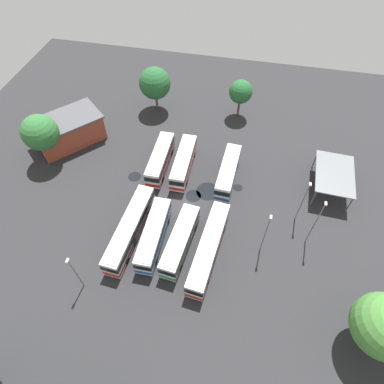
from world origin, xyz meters
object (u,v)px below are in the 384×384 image
object	(u,v)px
maintenance_shelter	(335,174)
tree_south_edge	(241,92)
bus_row0_slot2	(154,235)
depot_building	(68,130)
bus_row1_slot3	(160,159)
lamp_post_near_entrance	(266,233)
bus_row0_slot1	(180,241)
bus_row1_slot0	(228,172)
lamp_post_mid_lot	(303,201)
bus_row0_slot0	(209,248)
bus_row0_slot3	(130,229)
bus_row1_slot2	(184,162)
lamp_post_far_corner	(75,272)
lamp_post_by_building	(316,222)
tree_northwest	(40,133)
tree_north_edge	(155,83)

from	to	relation	value
maintenance_shelter	tree_south_edge	xyz separation A→B (m)	(15.83, 16.94, 1.94)
bus_row0_slot2	depot_building	xyz separation A→B (m)	(17.45, 21.21, 0.67)
bus_row1_slot3	lamp_post_near_entrance	xyz separation A→B (m)	(-12.66, -18.20, 2.73)
bus_row0_slot1	maintenance_shelter	world-z (taller)	maintenance_shelter
bus_row0_slot2	bus_row1_slot0	world-z (taller)	same
bus_row1_slot3	lamp_post_mid_lot	distance (m)	24.01
bus_row0_slot0	lamp_post_near_entrance	size ratio (longest dim) A/B	1.69
bus_row0_slot3	bus_row1_slot3	size ratio (longest dim) A/B	1.33
bus_row1_slot3	lamp_post_near_entrance	world-z (taller)	lamp_post_near_entrance
depot_building	bus_row0_slot2	bearing A→B (deg)	-129.44
bus_row1_slot2	lamp_post_far_corner	bearing A→B (deg)	160.18
bus_row1_slot0	lamp_post_by_building	distance (m)	16.29
lamp_post_by_building	lamp_post_far_corner	bearing A→B (deg)	114.31
lamp_post_by_building	tree_northwest	size ratio (longest dim) A/B	1.03
maintenance_shelter	bus_row0_slot1	bearing A→B (deg)	126.74
lamp_post_near_entrance	bus_row0_slot3	bearing A→B (deg)	95.11
tree_north_edge	depot_building	bearing A→B (deg)	134.16
bus_row0_slot3	lamp_post_by_building	xyz separation A→B (m)	(4.38, -25.07, 3.25)
lamp_post_near_entrance	tree_south_edge	distance (m)	30.45
lamp_post_by_building	tree_south_edge	size ratio (longest dim) A/B	1.23
maintenance_shelter	tree_northwest	xyz separation A→B (m)	(-3.40, 47.68, 2.67)
bus_row0_slot1	bus_row1_slot2	distance (m)	15.13
bus_row0_slot0	bus_row0_slot3	xyz separation A→B (m)	(0.68, 11.58, 0.00)
bus_row0_slot0	lamp_post_by_building	bearing A→B (deg)	-69.44
bus_row0_slot0	bus_row0_slot2	bearing A→B (deg)	86.54
bus_row0_slot1	lamp_post_mid_lot	bearing A→B (deg)	-62.33
bus_row1_slot2	depot_building	xyz separation A→B (m)	(2.80, 22.17, 0.67)
lamp_post_near_entrance	bus_row1_slot3	bearing A→B (deg)	55.17
bus_row1_slot2	depot_building	world-z (taller)	depot_building
bus_row0_slot2	bus_row1_slot3	distance (m)	14.86
tree_north_edge	bus_row0_slot1	bearing A→B (deg)	-158.24
lamp_post_mid_lot	bus_row1_slot2	bearing A→B (deg)	71.23
bus_row1_slot2	tree_north_edge	bearing A→B (deg)	30.68
bus_row0_slot1	bus_row1_slot2	world-z (taller)	same
lamp_post_near_entrance	tree_south_edge	bearing A→B (deg)	13.07
bus_row0_slot0	bus_row1_slot2	world-z (taller)	same
bus_row0_slot3	bus_row1_slot0	world-z (taller)	same
lamp_post_by_building	bus_row1_slot3	bearing A→B (deg)	67.94
bus_row0_slot3	bus_row1_slot3	distance (m)	14.34
tree_northwest	tree_north_edge	bearing A→B (deg)	-38.81
maintenance_shelter	lamp_post_mid_lot	distance (m)	9.22
bus_row0_slot2	depot_building	distance (m)	27.48
bus_row1_slot2	bus_row0_slot0	bearing A→B (deg)	-155.13
lamp_post_by_building	bus_row0_slot0	bearing A→B (deg)	110.56
bus_row0_slot0	bus_row1_slot2	bearing A→B (deg)	24.87
bus_row1_slot2	lamp_post_mid_lot	xyz separation A→B (m)	(-6.44, -18.95, 2.79)
lamp_post_by_building	lamp_post_mid_lot	bearing A→B (deg)	23.23
bus_row0_slot2	lamp_post_mid_lot	bearing A→B (deg)	-67.58
bus_row0_slot0	lamp_post_near_entrance	distance (m)	7.99
lamp_post_mid_lot	tree_northwest	size ratio (longest dim) A/B	0.93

